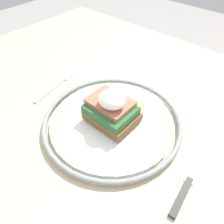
% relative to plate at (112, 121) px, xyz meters
% --- Properties ---
extents(dining_table, '(1.11, 0.86, 0.76)m').
position_rel_plate_xyz_m(dining_table, '(-0.01, 0.01, -0.12)').
color(dining_table, '#C6B28E').
rests_on(dining_table, ground_plane).
extents(plate, '(0.29, 0.29, 0.02)m').
position_rel_plate_xyz_m(plate, '(0.00, 0.00, 0.00)').
color(plate, white).
rests_on(plate, dining_table).
extents(sandwich, '(0.10, 0.12, 0.07)m').
position_rel_plate_xyz_m(sandwich, '(-0.00, 0.00, 0.04)').
color(sandwich, brown).
rests_on(sandwich, plate).
extents(fork, '(0.04, 0.14, 0.00)m').
position_rel_plate_xyz_m(fork, '(-0.19, 0.01, -0.01)').
color(fork, silver).
rests_on(fork, dining_table).
extents(knife, '(0.03, 0.18, 0.01)m').
position_rel_plate_xyz_m(knife, '(0.18, -0.01, -0.01)').
color(knife, '#2D2D2D').
rests_on(knife, dining_table).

